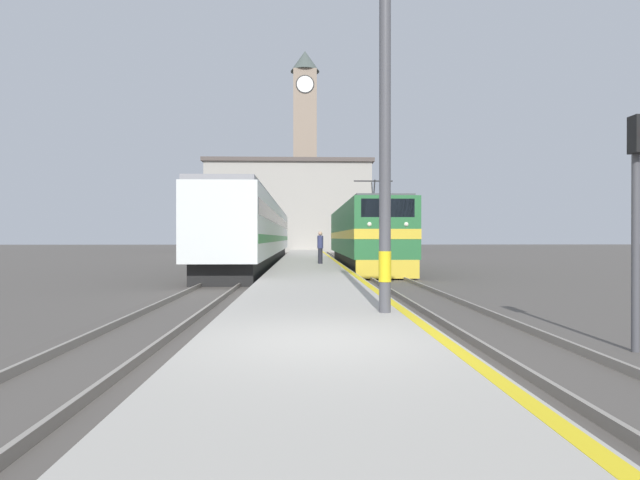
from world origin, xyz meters
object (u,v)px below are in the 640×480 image
Objects in this scene: person_on_platform at (320,247)px; passenger_train at (258,232)px; catenary_mast at (389,90)px; clock_tower at (305,146)px; signal_post at (638,194)px; locomotive_train at (363,236)px.

passenger_train is at bearing 123.40° from person_on_platform.
clock_tower reaches higher than catenary_mast.
clock_tower is at bearing 91.30° from catenary_mast.
signal_post is at bearing -26.94° from catenary_mast.
catenary_mast is at bearing -88.70° from clock_tower.
person_on_platform is at bearing 102.31° from signal_post.
locomotive_train is 7.83m from passenger_train.
locomotive_train is 47.90m from clock_tower.
locomotive_train is at bearing -30.54° from passenger_train.
locomotive_train is at bearing -85.69° from clock_tower.
passenger_train is 1.08× the size of clock_tower.
clock_tower is at bearing 94.36° from signal_post.
clock_tower reaches higher than person_on_platform.
person_on_platform is at bearing 92.30° from catenary_mast.
signal_post is (5.21, -68.24, -13.38)m from clock_tower.
clock_tower is 7.99× the size of signal_post.
locomotive_train is 22.63m from signal_post.
passenger_train is 25.23m from catenary_mast.
catenary_mast is at bearing 153.06° from signal_post.
signal_post reaches higher than person_on_platform.
catenary_mast reaches higher than signal_post.
clock_tower is at bearing 90.91° from person_on_platform.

